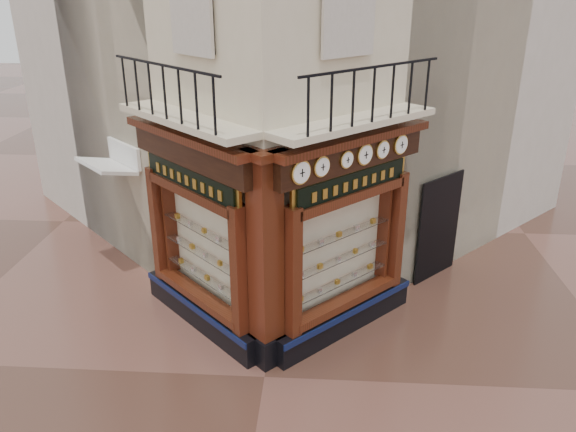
# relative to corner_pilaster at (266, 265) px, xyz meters

# --- Properties ---
(ground) EXTENTS (80.00, 80.00, 0.00)m
(ground) POSITION_rel_corner_pilaster_xyz_m (0.00, -0.50, -1.95)
(ground) COLOR #4C2E23
(ground) RESTS_ON ground
(main_building) EXTENTS (11.31, 11.31, 12.00)m
(main_building) POSITION_rel_corner_pilaster_xyz_m (0.00, 5.66, 4.05)
(main_building) COLOR beige
(main_building) RESTS_ON ground
(neighbour_left) EXTENTS (11.31, 11.31, 11.00)m
(neighbour_left) POSITION_rel_corner_pilaster_xyz_m (-2.47, 8.13, 3.55)
(neighbour_left) COLOR beige
(neighbour_left) RESTS_ON ground
(neighbour_right) EXTENTS (11.31, 11.31, 11.00)m
(neighbour_right) POSITION_rel_corner_pilaster_xyz_m (2.47, 8.13, 3.55)
(neighbour_right) COLOR beige
(neighbour_right) RESTS_ON ground
(shopfront_left) EXTENTS (2.86, 2.86, 3.98)m
(shopfront_left) POSITION_rel_corner_pilaster_xyz_m (-1.41, 1.07, 0.03)
(shopfront_left) COLOR black
(shopfront_left) RESTS_ON ground
(shopfront_right) EXTENTS (2.86, 2.86, 3.98)m
(shopfront_right) POSITION_rel_corner_pilaster_xyz_m (1.41, 1.07, 0.03)
(shopfront_right) COLOR black
(shopfront_right) RESTS_ON ground
(corner_pilaster) EXTENTS (0.85, 0.85, 3.98)m
(corner_pilaster) POSITION_rel_corner_pilaster_xyz_m (0.00, 0.00, 0.00)
(corner_pilaster) COLOR black
(corner_pilaster) RESTS_ON ground
(balcony) EXTENTS (5.94, 2.97, 1.03)m
(balcony) POSITION_rel_corner_pilaster_xyz_m (0.00, 0.99, 2.27)
(balcony) COLOR beige
(balcony) RESTS_ON ground
(clock_a) EXTENTS (0.32, 0.32, 0.40)m
(clock_a) POSITION_rel_corner_pilaster_xyz_m (0.58, -0.02, 1.67)
(clock_a) COLOR gold
(clock_a) RESTS_ON ground
(clock_b) EXTENTS (0.29, 0.29, 0.35)m
(clock_b) POSITION_rel_corner_pilaster_xyz_m (0.91, 0.30, 1.67)
(clock_b) COLOR gold
(clock_b) RESTS_ON ground
(clock_c) EXTENTS (0.25, 0.25, 0.31)m
(clock_c) POSITION_rel_corner_pilaster_xyz_m (1.33, 0.72, 1.67)
(clock_c) COLOR gold
(clock_c) RESTS_ON ground
(clock_d) EXTENTS (0.31, 0.31, 0.39)m
(clock_d) POSITION_rel_corner_pilaster_xyz_m (1.65, 1.05, 1.67)
(clock_d) COLOR gold
(clock_d) RESTS_ON ground
(clock_e) EXTENTS (0.28, 0.28, 0.34)m
(clock_e) POSITION_rel_corner_pilaster_xyz_m (1.99, 1.39, 1.67)
(clock_e) COLOR gold
(clock_e) RESTS_ON ground
(clock_f) EXTENTS (0.30, 0.30, 0.38)m
(clock_f) POSITION_rel_corner_pilaster_xyz_m (2.36, 1.75, 1.67)
(clock_f) COLOR gold
(clock_f) RESTS_ON ground
(awning) EXTENTS (1.61, 1.61, 0.28)m
(awning) POSITION_rel_corner_pilaster_xyz_m (-3.86, 3.16, -1.95)
(awning) COLOR white
(awning) RESTS_ON ground
(signboard_left) EXTENTS (2.17, 2.17, 0.58)m
(signboard_left) POSITION_rel_corner_pilaster_xyz_m (-1.46, 1.01, 1.15)
(signboard_left) COLOR gold
(signboard_left) RESTS_ON ground
(signboard_right) EXTENTS (2.09, 2.09, 0.56)m
(signboard_right) POSITION_rel_corner_pilaster_xyz_m (1.46, 1.01, 1.15)
(signboard_right) COLOR gold
(signboard_right) RESTS_ON ground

